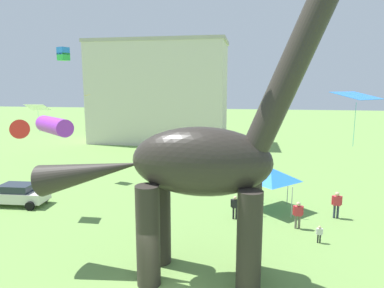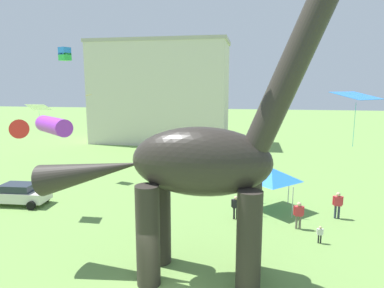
{
  "view_description": "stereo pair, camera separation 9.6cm",
  "coord_description": "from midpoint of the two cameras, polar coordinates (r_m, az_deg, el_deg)",
  "views": [
    {
      "loc": [
        3.52,
        -11.51,
        8.57
      ],
      "look_at": [
        0.93,
        3.44,
        6.0
      ],
      "focal_mm": 32.05,
      "sensor_mm": 36.0,
      "label": 1
    },
    {
      "loc": [
        3.61,
        -11.49,
        8.57
      ],
      "look_at": [
        0.93,
        3.44,
        6.0
      ],
      "focal_mm": 32.05,
      "sensor_mm": 36.0,
      "label": 2
    }
  ],
  "objects": [
    {
      "name": "person_far_spectator",
      "position": [
        22.75,
        7.4,
        -10.07
      ],
      "size": [
        0.58,
        0.26,
        1.56
      ],
      "rotation": [
        0.0,
        0.0,
        2.08
      ],
      "color": "black",
      "rests_on": "ground_plane"
    },
    {
      "name": "parked_sedan_left",
      "position": [
        28.27,
        -26.75,
        -7.4
      ],
      "size": [
        4.31,
        2.05,
        1.55
      ],
      "rotation": [
        0.0,
        0.0,
        0.07
      ],
      "color": "silver",
      "rests_on": "ground_plane"
    },
    {
      "name": "person_near_flyer",
      "position": [
        20.71,
        20.65,
        -13.69
      ],
      "size": [
        0.37,
        0.16,
        0.99
      ],
      "rotation": [
        0.0,
        0.0,
        5.78
      ],
      "color": "black",
      "rests_on": "ground_plane"
    },
    {
      "name": "kite_mid_center",
      "position": [
        11.72,
        -22.93,
        2.74
      ],
      "size": [
        1.96,
        2.02,
        0.57
      ],
      "color": "purple"
    },
    {
      "name": "kite_apex",
      "position": [
        24.68,
        -24.04,
        5.59
      ],
      "size": [
        1.42,
        1.01,
        1.82
      ],
      "color": "white"
    },
    {
      "name": "festival_canopy_tent",
      "position": [
        24.48,
        13.18,
        -4.91
      ],
      "size": [
        3.15,
        3.15,
        3.0
      ],
      "color": "#B2B2B7",
      "rests_on": "ground_plane"
    },
    {
      "name": "background_building_block",
      "position": [
        53.08,
        -5.28,
        8.57
      ],
      "size": [
        20.69,
        8.51,
        15.3
      ],
      "color": "beige",
      "rests_on": "ground_plane"
    },
    {
      "name": "kite_drifting",
      "position": [
        39.09,
        -16.77,
        7.8
      ],
      "size": [
        0.64,
        0.79,
        0.12
      ],
      "color": "orange"
    },
    {
      "name": "person_watching_child",
      "position": [
        22.07,
        17.45,
        -10.86
      ],
      "size": [
        0.63,
        0.28,
        1.69
      ],
      "rotation": [
        0.0,
        0.0,
        4.45
      ],
      "color": "#6B6056",
      "rests_on": "ground_plane"
    },
    {
      "name": "kite_far_left",
      "position": [
        33.96,
        -20.34,
        13.87
      ],
      "size": [
        1.06,
        1.06,
        1.17
      ],
      "color": "#287AE5"
    },
    {
      "name": "kite_high_left",
      "position": [
        12.53,
        25.9,
        7.21
      ],
      "size": [
        1.82,
        1.81,
        1.82
      ],
      "color": "#287AE5"
    },
    {
      "name": "dinosaur_sculpture",
      "position": [
        14.78,
        1.41,
        -2.92
      ],
      "size": [
        14.2,
        3.01,
        14.84
      ],
      "rotation": [
        0.0,
        0.0,
        -0.43
      ],
      "color": "#2D2823",
      "rests_on": "ground_plane"
    },
    {
      "name": "person_photographer",
      "position": [
        24.57,
        23.19,
        -8.96
      ],
      "size": [
        0.67,
        0.29,
        1.78
      ],
      "rotation": [
        0.0,
        0.0,
        5.74
      ],
      "color": "#2D3347",
      "rests_on": "ground_plane"
    }
  ]
}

